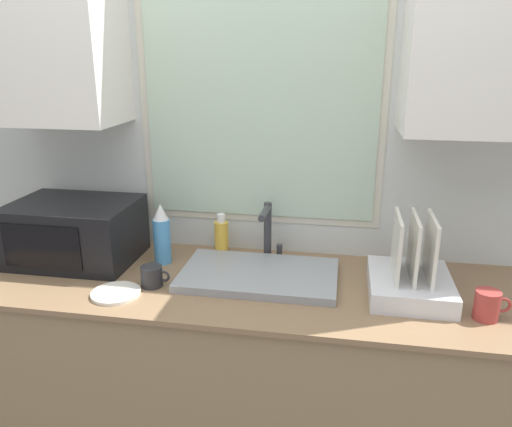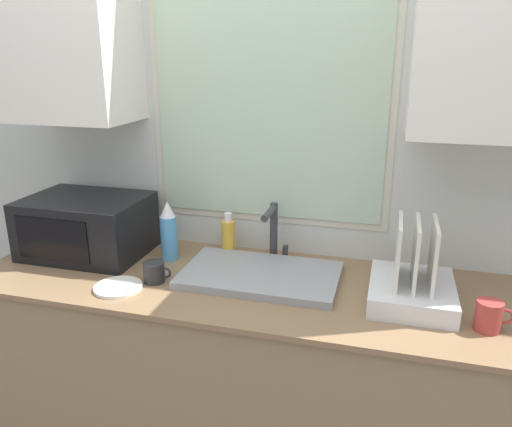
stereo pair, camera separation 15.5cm
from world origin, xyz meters
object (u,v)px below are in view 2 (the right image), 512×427
object	(u,v)px
spray_bottle	(169,232)
soap_bottle	(228,236)
microwave	(87,226)
dish_rack	(412,284)
mug_near_sink	(154,272)
faucet	(273,228)

from	to	relation	value
spray_bottle	soap_bottle	size ratio (longest dim) A/B	1.38
microwave	dish_rack	distance (m)	1.32
mug_near_sink	faucet	bearing A→B (deg)	39.89
faucet	soap_bottle	bearing A→B (deg)	174.91
microwave	soap_bottle	distance (m)	0.60
faucet	dish_rack	size ratio (longest dim) A/B	0.70
faucet	soap_bottle	distance (m)	0.21
spray_bottle	soap_bottle	xyz separation A→B (m)	(0.22, 0.12, -0.04)
faucet	spray_bottle	xyz separation A→B (m)	(-0.41, -0.10, -0.02)
faucet	microwave	xyz separation A→B (m)	(-0.78, -0.13, -0.02)
spray_bottle	mug_near_sink	xyz separation A→B (m)	(0.04, -0.21, -0.08)
faucet	mug_near_sink	distance (m)	0.50
dish_rack	faucet	bearing A→B (deg)	157.98
dish_rack	spray_bottle	world-z (taller)	dish_rack
spray_bottle	soap_bottle	world-z (taller)	spray_bottle
dish_rack	spray_bottle	bearing A→B (deg)	173.11
microwave	mug_near_sink	xyz separation A→B (m)	(0.40, -0.18, -0.08)
faucet	microwave	size ratio (longest dim) A/B	0.49
soap_bottle	microwave	bearing A→B (deg)	-165.38
dish_rack	soap_bottle	world-z (taller)	dish_rack
spray_bottle	mug_near_sink	size ratio (longest dim) A/B	2.29
microwave	spray_bottle	bearing A→B (deg)	4.63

